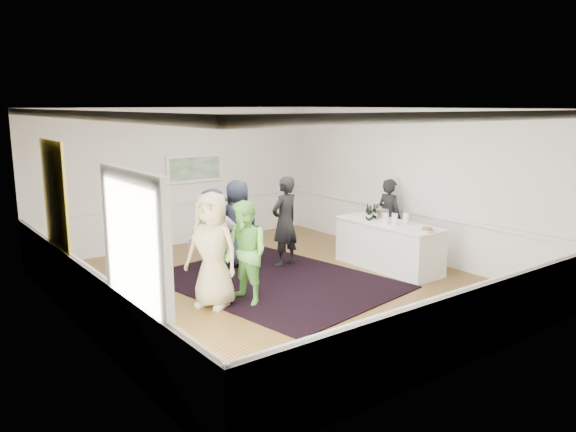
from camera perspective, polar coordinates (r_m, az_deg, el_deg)
floor at (r=10.35m, az=-0.88°, el=-7.11°), size 8.00×8.00×0.00m
ceiling at (r=9.82m, az=-0.93°, el=10.90°), size 7.00×8.00×0.02m
wall_left at (r=8.43m, az=-20.52°, el=-0.85°), size 0.02×8.00×3.20m
wall_right at (r=12.32m, az=12.40°, el=3.26°), size 0.02×8.00×3.20m
wall_back at (r=13.37m, az=-11.06°, el=3.92°), size 7.00×0.02×3.20m
wall_front at (r=7.19m, az=18.23°, el=-2.71°), size 7.00×0.02×3.20m
wainscoting at (r=10.20m, az=-0.88°, el=-4.45°), size 7.00×8.00×1.00m
mirror at (r=9.64m, az=-22.56°, el=1.67°), size 0.05×1.25×1.85m
doorway at (r=6.74m, az=-15.29°, el=-5.07°), size 0.10×1.78×2.56m
landscape_painting at (r=13.48m, az=-9.46°, el=4.81°), size 1.44×0.06×0.66m
area_rug at (r=10.57m, az=-1.27°, el=-6.65°), size 3.88×4.73×0.02m
serving_table at (r=11.50m, az=10.17°, el=-2.95°), size 0.88×2.32×0.94m
bartender at (r=12.43m, az=10.24°, el=-0.12°), size 0.41×0.62×1.69m
guest_tan at (r=9.16m, az=-7.72°, el=-3.45°), size 0.98×1.11×1.91m
guest_green at (r=9.27m, az=-4.36°, el=-3.77°), size 0.75×0.91×1.73m
guest_lilac at (r=10.08m, az=-7.29°, el=-2.62°), size 1.07×0.93×1.72m
guest_dark_a at (r=11.27m, az=-7.63°, el=-1.37°), size 1.13×0.74×1.63m
guest_dark_b at (r=11.39m, az=-0.32°, el=-0.57°), size 0.75×0.56×1.85m
guest_navy at (r=11.41m, az=-5.12°, el=-0.77°), size 0.95×0.70×1.78m
wine_bottles at (r=11.72m, az=8.46°, el=0.48°), size 0.46×0.31×0.31m
juice_pitchers at (r=11.22m, az=10.86°, el=-0.27°), size 0.44×0.35×0.24m
ice_bucket at (r=11.51m, az=9.55°, el=0.05°), size 0.26×0.26×0.25m
nut_bowl at (r=10.74m, az=13.96°, el=-1.37°), size 0.25×0.25×0.08m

